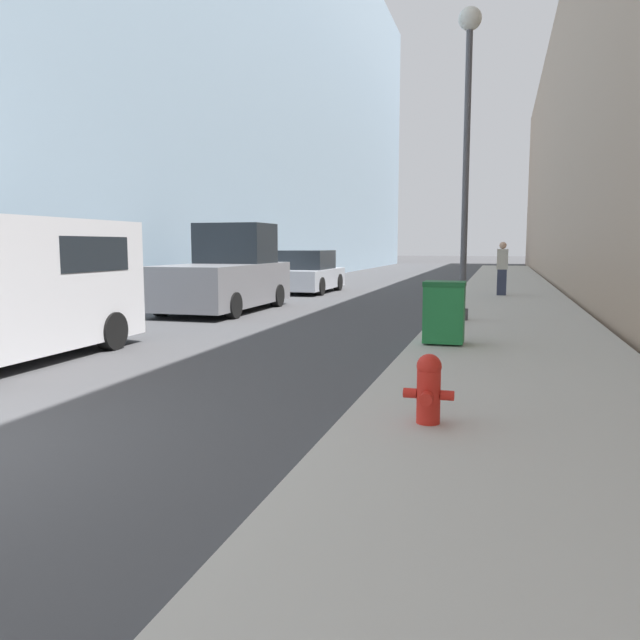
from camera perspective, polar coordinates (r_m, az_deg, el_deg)
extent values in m
cube|color=#B7B2A8|center=(21.55, 16.95, 2.09)|extent=(3.42, 60.00, 0.15)
cube|color=#849EB2|center=(34.43, -12.07, 21.35)|extent=(12.00, 60.00, 20.91)
cylinder|color=red|center=(5.76, 9.89, -6.94)|extent=(0.21, 0.21, 0.48)
sphere|color=red|center=(5.70, 9.95, -4.19)|extent=(0.23, 0.23, 0.23)
cylinder|color=red|center=(5.69, 9.96, -3.52)|extent=(0.06, 0.06, 0.05)
cylinder|color=red|center=(5.60, 9.70, -7.09)|extent=(0.11, 0.12, 0.11)
cylinder|color=red|center=(5.78, 8.23, -6.62)|extent=(0.12, 0.09, 0.09)
cylinder|color=red|center=(5.74, 11.57, -6.78)|extent=(0.12, 0.09, 0.09)
cube|color=#1E7538|center=(10.33, 11.28, 0.52)|extent=(0.64, 0.52, 0.91)
cube|color=#16572A|center=(10.29, 11.34, 3.27)|extent=(0.66, 0.54, 0.08)
cylinder|color=black|center=(10.63, 9.87, -1.50)|extent=(0.05, 0.16, 0.16)
cylinder|color=black|center=(10.58, 12.79, -1.60)|extent=(0.05, 0.16, 0.16)
cylinder|color=#4C4C51|center=(13.78, 12.85, 0.52)|extent=(0.25, 0.25, 0.25)
cylinder|color=#4C4C51|center=(13.77, 13.18, 12.52)|extent=(0.13, 0.13, 6.01)
sphere|color=silver|center=(14.45, 13.56, 25.22)|extent=(0.47, 0.47, 0.47)
cube|color=black|center=(11.12, -23.56, 5.57)|extent=(1.82, 1.72, 0.55)
cylinder|color=black|center=(12.06, -25.04, -0.61)|extent=(0.24, 0.64, 0.64)
cylinder|color=black|center=(11.05, -18.55, -0.95)|extent=(0.24, 0.64, 0.64)
cube|color=slate|center=(16.80, -8.85, 3.24)|extent=(2.06, 4.96, 1.08)
cube|color=black|center=(17.56, -7.72, 6.96)|extent=(1.90, 1.59, 1.09)
cylinder|color=black|center=(18.63, -9.52, 2.35)|extent=(0.24, 0.64, 0.64)
cylinder|color=black|center=(17.88, -3.96, 2.25)|extent=(0.24, 0.64, 0.64)
cylinder|color=black|center=(15.92, -14.30, 1.48)|extent=(0.24, 0.64, 0.64)
cylinder|color=black|center=(15.04, -7.98, 1.33)|extent=(0.24, 0.64, 0.64)
cube|color=#A3A8B2|center=(23.27, -1.23, 3.81)|extent=(1.90, 4.21, 0.71)
cube|color=#1E2328|center=(23.24, -1.24, 5.53)|extent=(1.67, 2.19, 0.69)
cylinder|color=black|center=(24.75, -2.29, 3.54)|extent=(0.24, 0.64, 0.64)
cylinder|color=black|center=(24.25, 1.64, 3.47)|extent=(0.24, 0.64, 0.64)
cylinder|color=black|center=(22.37, -4.34, 3.17)|extent=(0.24, 0.64, 0.64)
cylinder|color=black|center=(21.82, -0.02, 3.10)|extent=(0.24, 0.64, 0.64)
cube|color=#2D3347|center=(20.97, 16.28, 3.33)|extent=(0.29, 0.21, 0.83)
cube|color=#B7B2A3|center=(20.94, 16.35, 5.36)|extent=(0.35, 0.21, 0.66)
sphere|color=tan|center=(20.94, 16.39, 6.56)|extent=(0.22, 0.22, 0.22)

